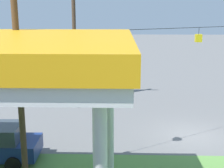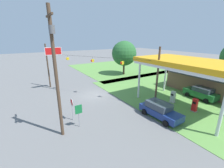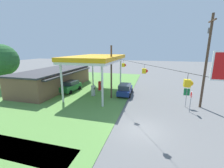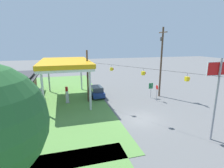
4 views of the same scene
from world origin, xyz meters
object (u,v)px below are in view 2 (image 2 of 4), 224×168
at_px(gas_station_canopy, 189,64).
at_px(car_at_pumps_front, 160,110).
at_px(stop_sign_overhead, 54,58).
at_px(fuel_pump_far, 195,106).
at_px(tree_west_verge, 124,53).
at_px(fuel_pump_near, 173,97).
at_px(utility_pole_main, 56,70).
at_px(route_sign, 79,112).
at_px(car_at_pumps_rear, 201,93).
at_px(stop_sign_roadside, 72,105).

distance_m(gas_station_canopy, car_at_pumps_front, 6.61).
height_order(gas_station_canopy, stop_sign_overhead, stop_sign_overhead).
bearing_deg(fuel_pump_far, tree_west_verge, 168.71).
height_order(fuel_pump_near, utility_pole_main, utility_pole_main).
relative_size(gas_station_canopy, route_sign, 5.05).
relative_size(gas_station_canopy, utility_pole_main, 1.10).
xyz_separation_m(fuel_pump_far, route_sign, (-4.19, -12.97, 0.93)).
bearing_deg(car_at_pumps_rear, utility_pole_main, 86.83).
relative_size(fuel_pump_near, utility_pole_main, 0.15).
distance_m(gas_station_canopy, fuel_pump_far, 5.03).
relative_size(gas_station_canopy, stop_sign_roadside, 4.85).
distance_m(stop_sign_roadside, utility_pole_main, 5.03).
height_order(fuel_pump_near, fuel_pump_far, same).
bearing_deg(fuel_pump_near, gas_station_canopy, 0.06).
relative_size(stop_sign_roadside, tree_west_verge, 0.32).
bearing_deg(stop_sign_overhead, stop_sign_roadside, -4.33).
bearing_deg(car_at_pumps_rear, route_sign, 84.99).
bearing_deg(stop_sign_roadside, car_at_pumps_front, -118.40).
relative_size(utility_pole_main, tree_west_verge, 1.39).
bearing_deg(car_at_pumps_front, route_sign, -111.16).
distance_m(gas_station_canopy, car_at_pumps_rear, 6.59).
height_order(car_at_pumps_front, car_at_pumps_rear, car_at_pumps_rear).
xyz_separation_m(car_at_pumps_rear, stop_sign_overhead, (-15.16, -16.94, 4.48)).
relative_size(fuel_pump_far, car_at_pumps_rear, 0.36).
bearing_deg(route_sign, utility_pole_main, -77.60).
height_order(fuel_pump_far, car_at_pumps_front, car_at_pumps_front).
xyz_separation_m(stop_sign_overhead, utility_pole_main, (13.15, -2.46, 0.71)).
bearing_deg(fuel_pump_near, tree_west_verge, 166.72).
relative_size(fuel_pump_far, car_at_pumps_front, 0.34).
distance_m(stop_sign_roadside, tree_west_verge, 22.42).
bearing_deg(fuel_pump_near, route_sign, -94.95).
height_order(gas_station_canopy, stop_sign_roadside, gas_station_canopy).
bearing_deg(utility_pole_main, gas_station_canopy, 81.25).
height_order(car_at_pumps_rear, route_sign, route_sign).
relative_size(fuel_pump_far, route_sign, 0.68).
relative_size(route_sign, tree_west_verge, 0.30).
height_order(gas_station_canopy, car_at_pumps_front, gas_station_canopy).
bearing_deg(fuel_pump_far, gas_station_canopy, 179.94).
bearing_deg(car_at_pumps_rear, tree_west_verge, 4.87).
distance_m(fuel_pump_near, tree_west_verge, 17.87).
bearing_deg(utility_pole_main, stop_sign_roadside, 141.41).
bearing_deg(route_sign, fuel_pump_near, 85.05).
height_order(gas_station_canopy, tree_west_verge, tree_west_verge).
distance_m(gas_station_canopy, fuel_pump_near, 5.03).
relative_size(fuel_pump_far, stop_sign_overhead, 0.22).
xyz_separation_m(car_at_pumps_front, car_at_pumps_rear, (-0.53, 9.34, 0.02)).
xyz_separation_m(route_sign, utility_pole_main, (0.39, -1.77, 4.41)).
height_order(fuel_pump_near, tree_west_verge, tree_west_verge).
bearing_deg(utility_pole_main, car_at_pumps_rear, 84.10).
bearing_deg(fuel_pump_near, fuel_pump_far, 0.00).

